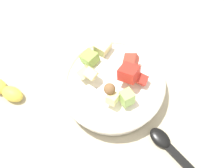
% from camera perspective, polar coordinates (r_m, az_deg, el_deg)
% --- Properties ---
extents(ground_plane, '(2.40, 2.40, 0.00)m').
position_cam_1_polar(ground_plane, '(0.79, -0.31, -2.20)').
color(ground_plane, silver).
extents(placemat, '(0.52, 0.34, 0.01)m').
position_cam_1_polar(placemat, '(0.79, -0.31, -2.11)').
color(placemat, '#BCB299').
rests_on(placemat, ground_plane).
extents(salad_bowl, '(0.25, 0.25, 0.11)m').
position_cam_1_polar(salad_bowl, '(0.76, 0.01, -0.09)').
color(salad_bowl, white).
rests_on(salad_bowl, placemat).
extents(serving_spoon, '(0.23, 0.12, 0.01)m').
position_cam_1_polar(serving_spoon, '(0.75, 11.53, -12.37)').
color(serving_spoon, black).
rests_on(serving_spoon, placemat).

